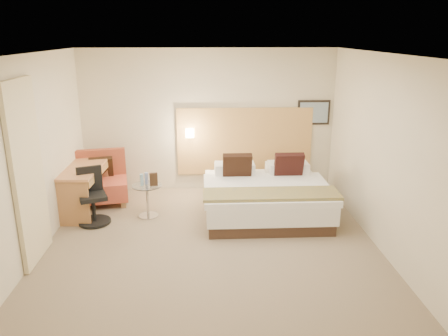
{
  "coord_description": "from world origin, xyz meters",
  "views": [
    {
      "loc": [
        -0.07,
        -5.71,
        2.95
      ],
      "look_at": [
        0.22,
        0.66,
        0.98
      ],
      "focal_mm": 35.0,
      "sensor_mm": 36.0,
      "label": 1
    }
  ],
  "objects_px": {
    "bed": "(265,195)",
    "desk": "(84,177)",
    "lounge_chair": "(102,182)",
    "desk_chair": "(93,201)",
    "side_table": "(148,199)"
  },
  "relations": [
    {
      "from": "bed",
      "to": "desk",
      "type": "distance_m",
      "value": 3.07
    },
    {
      "from": "lounge_chair",
      "to": "desk",
      "type": "distance_m",
      "value": 0.56
    },
    {
      "from": "bed",
      "to": "desk_chair",
      "type": "height_order",
      "value": "bed"
    },
    {
      "from": "desk",
      "to": "desk_chair",
      "type": "distance_m",
      "value": 0.57
    },
    {
      "from": "lounge_chair",
      "to": "desk_chair",
      "type": "distance_m",
      "value": 0.92
    },
    {
      "from": "desk_chair",
      "to": "desk",
      "type": "bearing_deg",
      "value": 116.29
    },
    {
      "from": "side_table",
      "to": "desk",
      "type": "height_order",
      "value": "desk"
    },
    {
      "from": "lounge_chair",
      "to": "side_table",
      "type": "distance_m",
      "value": 1.15
    },
    {
      "from": "desk",
      "to": "desk_chair",
      "type": "relative_size",
      "value": 1.43
    },
    {
      "from": "desk",
      "to": "desk_chair",
      "type": "bearing_deg",
      "value": -63.71
    },
    {
      "from": "lounge_chair",
      "to": "desk",
      "type": "height_order",
      "value": "lounge_chair"
    },
    {
      "from": "bed",
      "to": "side_table",
      "type": "xyz_separation_m",
      "value": [
        -1.97,
        -0.05,
        -0.02
      ]
    },
    {
      "from": "desk",
      "to": "desk_chair",
      "type": "height_order",
      "value": "desk_chair"
    },
    {
      "from": "side_table",
      "to": "lounge_chair",
      "type": "bearing_deg",
      "value": 141.52
    },
    {
      "from": "desk_chair",
      "to": "lounge_chair",
      "type": "bearing_deg",
      "value": 93.06
    }
  ]
}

